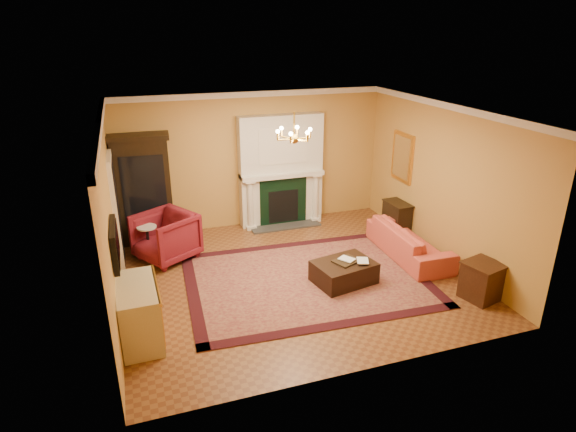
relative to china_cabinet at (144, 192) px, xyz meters
name	(u,v)px	position (x,y,z in m)	size (l,w,h in m)	color
floor	(293,276)	(2.40, -2.49, -1.11)	(6.00, 5.50, 0.02)	brown
ceiling	(294,111)	(2.40, -2.49, 1.91)	(6.00, 5.50, 0.02)	white
wall_back	(253,160)	(2.40, 0.27, 0.40)	(6.00, 0.02, 3.00)	#B38840
wall_front	(369,271)	(2.40, -5.25, 0.40)	(6.00, 0.02, 3.00)	#B38840
wall_left	(109,220)	(-0.61, -2.49, 0.40)	(0.02, 5.50, 3.00)	#B38840
wall_right	(442,182)	(5.41, -2.49, 0.40)	(0.02, 5.50, 3.00)	#B38840
fireplace	(281,173)	(3.00, 0.08, 0.10)	(1.90, 0.70, 2.50)	silver
crown_molding	(276,106)	(2.40, -1.53, 1.84)	(6.00, 5.50, 0.12)	silver
doorway	(116,210)	(-0.55, -0.79, -0.05)	(0.08, 1.05, 2.10)	silver
tv_panel	(115,244)	(-0.55, -3.09, 0.25)	(0.09, 0.95, 0.58)	black
gilt_mirror	(402,157)	(5.37, -1.09, 0.55)	(0.06, 0.76, 1.05)	gold
chandelier	(294,135)	(2.40, -2.49, 1.51)	(0.63, 0.55, 0.53)	gold
oriental_rug	(306,279)	(2.58, -2.70, -1.09)	(4.25, 3.19, 0.02)	#4E101D
china_cabinet	(144,192)	(0.00, 0.00, 0.00)	(1.10, 0.50, 2.19)	black
wingback_armchair	(165,234)	(0.28, -1.01, -0.58)	(1.01, 0.94, 1.04)	maroon
pedestal_table	(148,240)	(-0.05, -0.86, -0.71)	(0.38, 0.38, 0.67)	black
commode	(139,313)	(-0.33, -3.56, -0.66)	(0.55, 1.16, 0.87)	tan
coral_sofa	(410,236)	(4.85, -2.42, -0.68)	(2.13, 0.62, 0.83)	#C94240
end_table	(482,282)	(5.12, -4.22, -0.79)	(0.53, 0.53, 0.62)	#361C0E
console_table	(397,219)	(5.18, -1.37, -0.74)	(0.36, 0.63, 0.70)	black
leather_ottoman	(344,272)	(3.17, -2.99, -0.89)	(1.03, 0.75, 0.38)	black
ottoman_tray	(347,261)	(3.22, -2.98, -0.68)	(0.44, 0.34, 0.03)	black
book_a	(344,255)	(3.15, -3.02, -0.54)	(0.20, 0.02, 0.26)	gray
book_b	(357,254)	(3.38, -3.07, -0.53)	(0.20, 0.02, 0.27)	gray
topiary_left	(248,164)	(2.23, 0.04, 0.38)	(0.17, 0.17, 0.45)	tan
topiary_right	(312,158)	(3.72, 0.04, 0.40)	(0.18, 0.18, 0.48)	tan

